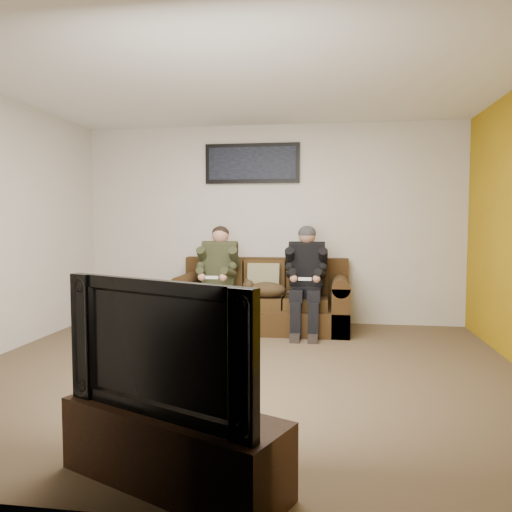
% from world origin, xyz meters
% --- Properties ---
extents(floor, '(5.00, 5.00, 0.00)m').
position_xyz_m(floor, '(0.00, 0.00, 0.00)').
color(floor, brown).
rests_on(floor, ground).
extents(ceiling, '(5.00, 5.00, 0.00)m').
position_xyz_m(ceiling, '(0.00, 0.00, 2.60)').
color(ceiling, silver).
rests_on(ceiling, ground).
extents(wall_back, '(5.00, 0.00, 5.00)m').
position_xyz_m(wall_back, '(0.00, 2.25, 1.30)').
color(wall_back, beige).
rests_on(wall_back, ground).
extents(wall_front, '(5.00, 0.00, 5.00)m').
position_xyz_m(wall_front, '(0.00, -2.25, 1.30)').
color(wall_front, beige).
rests_on(wall_front, ground).
extents(sofa, '(2.12, 0.91, 0.87)m').
position_xyz_m(sofa, '(-0.05, 1.83, 0.33)').
color(sofa, '#382511').
rests_on(sofa, ground).
extents(throw_pillow, '(0.40, 0.19, 0.40)m').
position_xyz_m(throw_pillow, '(-0.05, 1.87, 0.62)').
color(throw_pillow, '#867E58').
rests_on(throw_pillow, sofa).
extents(throw_blanket, '(0.43, 0.21, 0.08)m').
position_xyz_m(throw_blanket, '(-0.69, 2.09, 0.87)').
color(throw_blanket, tan).
rests_on(throw_blanket, sofa).
extents(person_left, '(0.51, 0.87, 1.28)m').
position_xyz_m(person_left, '(-0.59, 1.65, 0.72)').
color(person_left, '#766A4A').
rests_on(person_left, sofa).
extents(person_right, '(0.51, 0.86, 1.29)m').
position_xyz_m(person_right, '(0.50, 1.65, 0.72)').
color(person_right, black).
rests_on(person_right, sofa).
extents(cat, '(0.66, 0.26, 0.24)m').
position_xyz_m(cat, '(0.01, 1.56, 0.52)').
color(cat, '#4A361D').
rests_on(cat, sofa).
extents(framed_poster, '(1.25, 0.05, 0.52)m').
position_xyz_m(framed_poster, '(-0.25, 2.22, 2.10)').
color(framed_poster, black).
rests_on(framed_poster, wall_back).
extents(tv_stand, '(1.29, 0.87, 0.39)m').
position_xyz_m(tv_stand, '(-0.02, -1.95, 0.19)').
color(tv_stand, black).
rests_on(tv_stand, ground).
extents(television, '(1.13, 0.62, 0.67)m').
position_xyz_m(television, '(-0.02, -1.95, 0.72)').
color(television, black).
rests_on(television, tv_stand).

